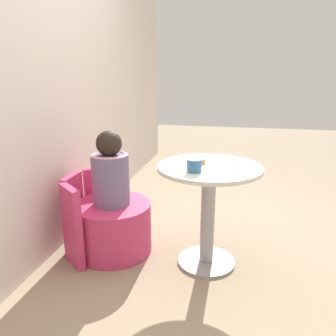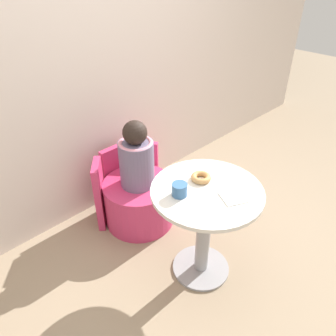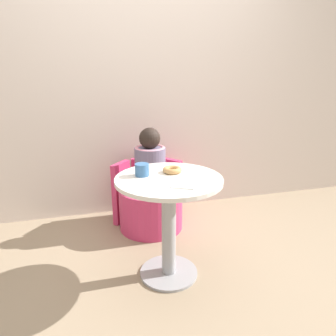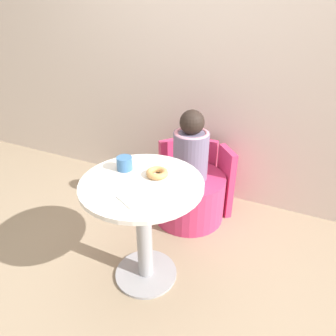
{
  "view_description": "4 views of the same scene",
  "coord_description": "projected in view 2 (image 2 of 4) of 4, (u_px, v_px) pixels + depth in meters",
  "views": [
    {
      "loc": [
        -2.03,
        -0.14,
        1.24
      ],
      "look_at": [
        0.03,
        0.3,
        0.63
      ],
      "focal_mm": 35.0,
      "sensor_mm": 36.0,
      "label": 1
    },
    {
      "loc": [
        -1.25,
        -0.9,
        1.84
      ],
      "look_at": [
        0.01,
        0.4,
        0.63
      ],
      "focal_mm": 35.0,
      "sensor_mm": 36.0,
      "label": 2
    },
    {
      "loc": [
        -0.5,
        -1.64,
        1.28
      ],
      "look_at": [
        0.03,
        0.33,
        0.65
      ],
      "focal_mm": 32.0,
      "sensor_mm": 36.0,
      "label": 3
    },
    {
      "loc": [
        0.64,
        -1.14,
        1.5
      ],
      "look_at": [
        -0.03,
        0.32,
        0.62
      ],
      "focal_mm": 32.0,
      "sensor_mm": 36.0,
      "label": 4
    }
  ],
  "objects": [
    {
      "name": "booth_backrest",
      "position": [
        121.0,
        180.0,
        2.66
      ],
      "size": [
        0.64,
        0.24,
        0.55
      ],
      "color": "#C63360",
      "rests_on": "ground_plane"
    },
    {
      "name": "back_wall",
      "position": [
        94.0,
        59.0,
        2.29
      ],
      "size": [
        6.0,
        0.06,
        2.4
      ],
      "color": "silver",
      "rests_on": "ground_plane"
    },
    {
      "name": "ground_plane",
      "position": [
        207.0,
        266.0,
        2.28
      ],
      "size": [
        12.0,
        12.0,
        0.0
      ],
      "primitive_type": "plane",
      "color": "gray"
    },
    {
      "name": "child_figure",
      "position": [
        136.0,
        157.0,
        2.35
      ],
      "size": [
        0.26,
        0.26,
        0.52
      ],
      "color": "slate",
      "rests_on": "tub_chair"
    },
    {
      "name": "tub_chair",
      "position": [
        139.0,
        202.0,
        2.58
      ],
      "size": [
        0.54,
        0.54,
        0.36
      ],
      "color": "#C63360",
      "rests_on": "ground_plane"
    },
    {
      "name": "paper_napkin",
      "position": [
        234.0,
        197.0,
        1.83
      ],
      "size": [
        0.17,
        0.17,
        0.01
      ],
      "color": "white",
      "rests_on": "round_table"
    },
    {
      "name": "donut",
      "position": [
        201.0,
        178.0,
        1.96
      ],
      "size": [
        0.12,
        0.12,
        0.03
      ],
      "color": "tan",
      "rests_on": "round_table"
    },
    {
      "name": "cup",
      "position": [
        180.0,
        190.0,
        1.83
      ],
      "size": [
        0.09,
        0.09,
        0.08
      ],
      "color": "#386699",
      "rests_on": "round_table"
    },
    {
      "name": "round_table",
      "position": [
        205.0,
        216.0,
        2.0
      ],
      "size": [
        0.66,
        0.66,
        0.69
      ],
      "color": "#99999E",
      "rests_on": "ground_plane"
    }
  ]
}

